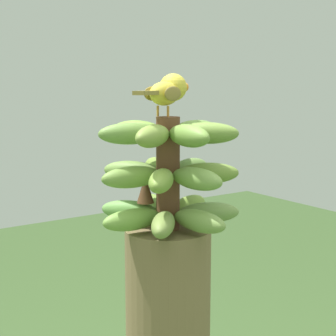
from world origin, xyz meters
The scene contains 2 objects.
banana_bunch centered at (0.00, 0.00, 1.16)m, with size 0.30×0.30×0.23m.
perched_bird centered at (0.02, -0.01, 1.33)m, with size 0.11×0.19×0.09m.
Camera 1 is at (-0.89, 0.62, 1.35)m, focal length 57.35 mm.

